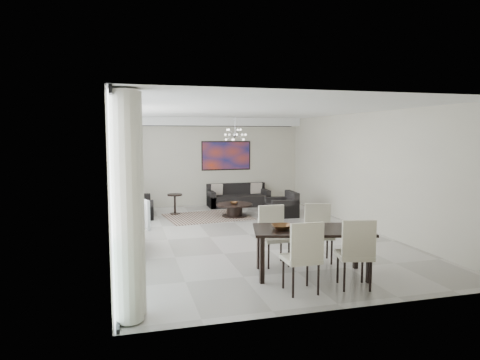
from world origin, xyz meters
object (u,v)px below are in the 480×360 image
object	(u,v)px
television	(137,212)
dining_table	(312,234)
tv_console	(129,239)
sofa_main	(238,198)
coffee_table	(234,209)

from	to	relation	value
television	dining_table	xyz separation A→B (m)	(2.76, -2.34, -0.08)
tv_console	television	distance (m)	0.56
sofa_main	coffee_table	bearing A→B (deg)	-108.12
television	dining_table	bearing A→B (deg)	-143.56
coffee_table	dining_table	bearing A→B (deg)	-90.70
coffee_table	sofa_main	distance (m)	1.87
television	coffee_table	bearing A→B (deg)	-56.01
coffee_table	television	bearing A→B (deg)	-132.81
sofa_main	television	bearing A→B (deg)	-125.21
television	tv_console	bearing A→B (deg)	66.53
television	dining_table	world-z (taller)	television
coffee_table	tv_console	world-z (taller)	tv_console
coffee_table	tv_console	xyz separation A→B (m)	(-2.98, -3.02, 0.04)
coffee_table	television	size ratio (longest dim) A/B	1.03
dining_table	television	bearing A→B (deg)	139.63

